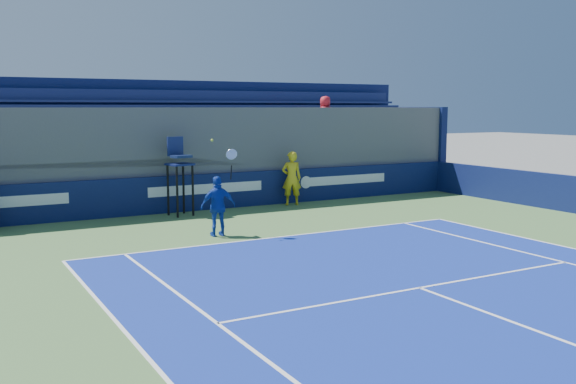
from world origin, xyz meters
TOP-DOWN VIEW (x-y plane):
  - ball_person at (2.98, 16.60)m, footprint 0.79×0.65m
  - back_hoarding at (0.00, 17.10)m, footprint 20.40×0.21m
  - umpire_chair at (-1.14, 16.42)m, footprint 0.82×0.82m
  - tennis_player at (-1.38, 12.81)m, footprint 0.98×0.52m
  - stadium_seating at (-0.00, 19.15)m, footprint 21.00×4.05m

SIDE VIEW (x-z plane):
  - back_hoarding at x=0.00m, z-range 0.00..1.20m
  - tennis_player at x=-1.38m, z-range -0.47..2.10m
  - ball_person at x=2.98m, z-range 0.01..1.88m
  - umpire_chair at x=-1.14m, z-range 0.29..2.77m
  - stadium_seating at x=0.00m, z-range -0.37..4.03m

